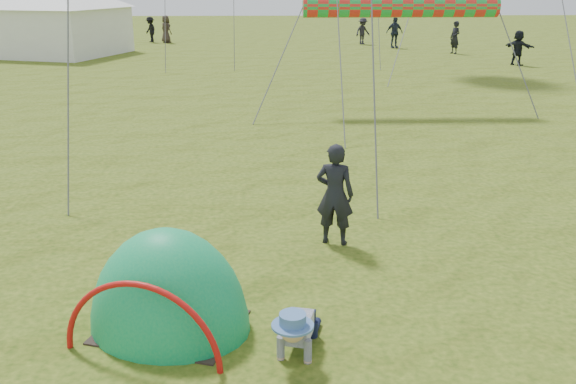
{
  "coord_description": "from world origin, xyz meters",
  "views": [
    {
      "loc": [
        0.61,
        -5.73,
        3.81
      ],
      "look_at": [
        0.94,
        2.76,
        1.0
      ],
      "focal_mm": 40.0,
      "sensor_mm": 36.0,
      "label": 1
    }
  ],
  "objects_px": {
    "crawling_toddler": "(297,328)",
    "standing_adult": "(335,194)",
    "event_marquee": "(55,14)",
    "popup_tent": "(171,327)"
  },
  "relations": [
    {
      "from": "crawling_toddler",
      "to": "standing_adult",
      "type": "relative_size",
      "value": 0.51
    },
    {
      "from": "crawling_toddler",
      "to": "event_marquee",
      "type": "relative_size",
      "value": 0.13
    },
    {
      "from": "standing_adult",
      "to": "popup_tent",
      "type": "bearing_deg",
      "value": 65.12
    },
    {
      "from": "crawling_toddler",
      "to": "standing_adult",
      "type": "bearing_deg",
      "value": 91.65
    },
    {
      "from": "event_marquee",
      "to": "crawling_toddler",
      "type": "bearing_deg",
      "value": -50.66
    },
    {
      "from": "crawling_toddler",
      "to": "popup_tent",
      "type": "relative_size",
      "value": 0.33
    },
    {
      "from": "popup_tent",
      "to": "standing_adult",
      "type": "xyz_separation_m",
      "value": [
        2.15,
        2.44,
        0.78
      ]
    },
    {
      "from": "event_marquee",
      "to": "popup_tent",
      "type": "bearing_deg",
      "value": -52.76
    },
    {
      "from": "crawling_toddler",
      "to": "standing_adult",
      "type": "xyz_separation_m",
      "value": [
        0.72,
        3.03,
        0.47
      ]
    },
    {
      "from": "popup_tent",
      "to": "event_marquee",
      "type": "height_order",
      "value": "event_marquee"
    }
  ]
}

